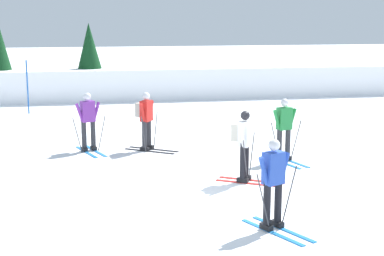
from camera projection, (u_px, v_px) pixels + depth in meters
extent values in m
plane|color=white|center=(207.00, 199.00, 12.59)|extent=(120.00, 120.00, 0.00)
cube|color=white|center=(135.00, 76.00, 30.64)|extent=(80.00, 8.85, 1.43)
cube|color=#237AC6|center=(283.00, 229.00, 10.79)|extent=(0.77, 1.48, 0.02)
cube|color=#237AC6|center=(272.00, 232.00, 10.63)|extent=(0.77, 1.48, 0.02)
cube|color=black|center=(277.00, 224.00, 10.90)|extent=(0.22, 0.29, 0.10)
cube|color=black|center=(266.00, 227.00, 10.74)|extent=(0.22, 0.29, 0.10)
cylinder|color=black|center=(278.00, 199.00, 10.81)|extent=(0.14, 0.14, 0.85)
cylinder|color=black|center=(267.00, 202.00, 10.65)|extent=(0.14, 0.14, 0.85)
cube|color=#284CB7|center=(273.00, 168.00, 10.61)|extent=(0.45, 0.38, 0.60)
cylinder|color=#284CB7|center=(284.00, 167.00, 10.73)|extent=(0.27, 0.19, 0.55)
cylinder|color=#284CB7|center=(264.00, 171.00, 10.45)|extent=(0.27, 0.19, 0.55)
sphere|color=silver|center=(274.00, 145.00, 10.52)|extent=(0.22, 0.22, 0.22)
cylinder|color=#38383D|center=(289.00, 197.00, 10.82)|extent=(0.35, 0.18, 1.16)
cylinder|color=#38383D|center=(264.00, 204.00, 10.46)|extent=(0.35, 0.18, 1.16)
cube|color=red|center=(252.00, 180.00, 13.96)|extent=(1.42, 0.90, 0.02)
cube|color=red|center=(249.00, 183.00, 13.70)|extent=(1.42, 0.90, 0.02)
cube|color=black|center=(246.00, 177.00, 14.00)|extent=(0.28, 0.24, 0.10)
cube|color=black|center=(242.00, 180.00, 13.74)|extent=(0.28, 0.24, 0.10)
cylinder|color=black|center=(246.00, 158.00, 13.90)|extent=(0.14, 0.14, 0.85)
cylinder|color=black|center=(243.00, 161.00, 13.65)|extent=(0.14, 0.14, 0.85)
cube|color=white|center=(245.00, 134.00, 13.66)|extent=(0.40, 0.45, 0.60)
cylinder|color=white|center=(249.00, 132.00, 13.88)|extent=(0.21, 0.27, 0.55)
cylinder|color=white|center=(243.00, 136.00, 13.42)|extent=(0.21, 0.27, 0.55)
sphere|color=black|center=(245.00, 116.00, 13.57)|extent=(0.22, 0.22, 0.22)
cylinder|color=#38383D|center=(251.00, 157.00, 13.98)|extent=(0.26, 0.41, 1.12)
cylinder|color=#38383D|center=(245.00, 162.00, 13.49)|extent=(0.26, 0.41, 1.12)
cube|color=#B7B2A3|center=(236.00, 132.00, 13.72)|extent=(0.30, 0.33, 0.40)
cube|color=#237AC6|center=(96.00, 151.00, 16.93)|extent=(0.64, 1.53, 0.02)
cube|color=#237AC6|center=(86.00, 152.00, 16.79)|extent=(0.64, 1.53, 0.02)
cube|color=black|center=(94.00, 148.00, 17.04)|extent=(0.20, 0.29, 0.10)
cube|color=black|center=(85.00, 149.00, 16.90)|extent=(0.20, 0.29, 0.10)
cylinder|color=#2D2D33|center=(93.00, 132.00, 16.95)|extent=(0.14, 0.14, 0.85)
cylinder|color=#2D2D33|center=(84.00, 133.00, 16.81)|extent=(0.14, 0.14, 0.85)
cube|color=purple|center=(88.00, 111.00, 16.76)|extent=(0.44, 0.36, 0.60)
cylinder|color=purple|center=(96.00, 111.00, 16.87)|extent=(0.27, 0.17, 0.55)
cylinder|color=purple|center=(80.00, 113.00, 16.62)|extent=(0.27, 0.17, 0.55)
sphere|color=silver|center=(87.00, 97.00, 16.68)|extent=(0.22, 0.22, 0.22)
cylinder|color=#38383D|center=(102.00, 133.00, 16.99)|extent=(0.26, 0.11, 1.04)
cylinder|color=#38383D|center=(77.00, 135.00, 16.62)|extent=(0.26, 0.11, 1.04)
cube|color=teal|center=(85.00, 110.00, 16.94)|extent=(0.32, 0.27, 0.40)
cube|color=black|center=(154.00, 149.00, 17.15)|extent=(1.38, 0.97, 0.02)
cube|color=black|center=(149.00, 151.00, 16.89)|extent=(1.38, 0.97, 0.02)
cube|color=black|center=(149.00, 147.00, 17.19)|extent=(0.28, 0.25, 0.10)
cube|color=black|center=(145.00, 149.00, 16.94)|extent=(0.28, 0.25, 0.10)
cylinder|color=#2D2D33|center=(149.00, 131.00, 17.10)|extent=(0.14, 0.14, 0.85)
cylinder|color=#2D2D33|center=(144.00, 133.00, 16.85)|extent=(0.14, 0.14, 0.85)
cube|color=red|center=(146.00, 111.00, 16.86)|extent=(0.41, 0.45, 0.60)
cylinder|color=red|center=(151.00, 110.00, 17.07)|extent=(0.22, 0.26, 0.55)
cylinder|color=red|center=(143.00, 113.00, 16.63)|extent=(0.22, 0.26, 0.55)
sphere|color=silver|center=(146.00, 96.00, 16.77)|extent=(0.22, 0.22, 0.22)
cylinder|color=#38383D|center=(155.00, 130.00, 17.27)|extent=(0.17, 0.24, 1.09)
cylinder|color=#38383D|center=(144.00, 135.00, 16.61)|extent=(0.17, 0.24, 1.09)
cube|color=#B7B2A3|center=(140.00, 110.00, 16.94)|extent=(0.31, 0.33, 0.40)
cube|color=#237AC6|center=(290.00, 161.00, 15.78)|extent=(0.55, 1.56, 0.02)
cube|color=#237AC6|center=(282.00, 162.00, 15.65)|extent=(0.55, 1.56, 0.02)
cube|color=black|center=(287.00, 158.00, 15.90)|extent=(0.19, 0.28, 0.10)
cube|color=black|center=(279.00, 159.00, 15.77)|extent=(0.19, 0.28, 0.10)
cylinder|color=#2D2D33|center=(288.00, 141.00, 15.81)|extent=(0.14, 0.14, 0.85)
cylinder|color=#2D2D33|center=(279.00, 142.00, 15.68)|extent=(0.14, 0.14, 0.85)
cube|color=#23843D|center=(284.00, 118.00, 15.62)|extent=(0.43, 0.34, 0.60)
cylinder|color=#23843D|center=(292.00, 118.00, 15.72)|extent=(0.27, 0.16, 0.55)
cylinder|color=#23843D|center=(277.00, 120.00, 15.50)|extent=(0.27, 0.16, 0.55)
sphere|color=silver|center=(285.00, 103.00, 15.54)|extent=(0.22, 0.22, 0.22)
cylinder|color=#38383D|center=(296.00, 140.00, 15.80)|extent=(0.33, 0.12, 1.12)
cylinder|color=#38383D|center=(276.00, 143.00, 15.51)|extent=(0.33, 0.12, 1.12)
cylinder|color=#1E56AD|center=(28.00, 87.00, 23.14)|extent=(0.06, 0.06, 2.14)
cylinder|color=#513823|center=(0.00, 92.00, 26.62)|extent=(0.25, 0.25, 0.84)
cylinder|color=#513823|center=(91.00, 92.00, 27.33)|extent=(0.26, 0.26, 0.65)
cone|color=#0F3819|center=(89.00, 54.00, 26.99)|extent=(1.51, 1.51, 2.88)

